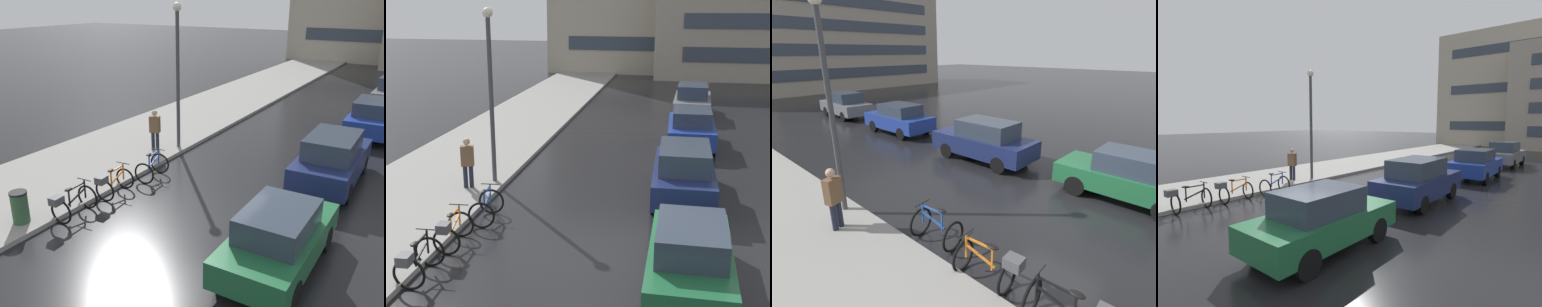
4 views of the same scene
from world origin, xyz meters
TOP-DOWN VIEW (x-y plane):
  - ground_plane at (0.00, 0.00)m, footprint 140.00×140.00m
  - sidewalk_kerb at (-6.00, 10.00)m, footprint 4.80×60.00m
  - bicycle_nearest at (-3.43, -1.84)m, footprint 0.79×1.41m
  - bicycle_second at (-3.36, -0.19)m, footprint 0.78×1.41m
  - bicycle_third at (-3.15, 1.61)m, footprint 0.84×1.16m
  - car_green at (2.34, -1.04)m, footprint 1.74×3.98m
  - car_navy at (2.14, 4.42)m, footprint 1.88×4.39m
  - car_blue at (2.38, 10.70)m, footprint 1.93×4.13m
  - car_grey at (2.45, 17.03)m, footprint 1.95×4.33m
  - pedestrian at (-4.56, 3.74)m, footprint 0.46×0.35m
  - streetlamp at (-3.98, 4.55)m, footprint 0.32×0.32m

SIDE VIEW (x-z plane):
  - ground_plane at x=0.00m, z-range 0.00..0.00m
  - sidewalk_kerb at x=-6.00m, z-range 0.00..0.14m
  - bicycle_third at x=-3.15m, z-range -0.08..0.89m
  - bicycle_second at x=-3.36m, z-range 0.01..0.94m
  - bicycle_nearest at x=-3.43m, z-range 0.00..0.97m
  - car_green at x=2.34m, z-range 0.01..1.55m
  - car_blue at x=2.38m, z-range 0.01..1.64m
  - car_grey at x=2.45m, z-range -0.01..1.69m
  - car_navy at x=2.14m, z-range 0.00..1.71m
  - pedestrian at x=-4.56m, z-range 0.11..1.87m
  - streetlamp at x=-3.98m, z-range 0.54..6.23m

